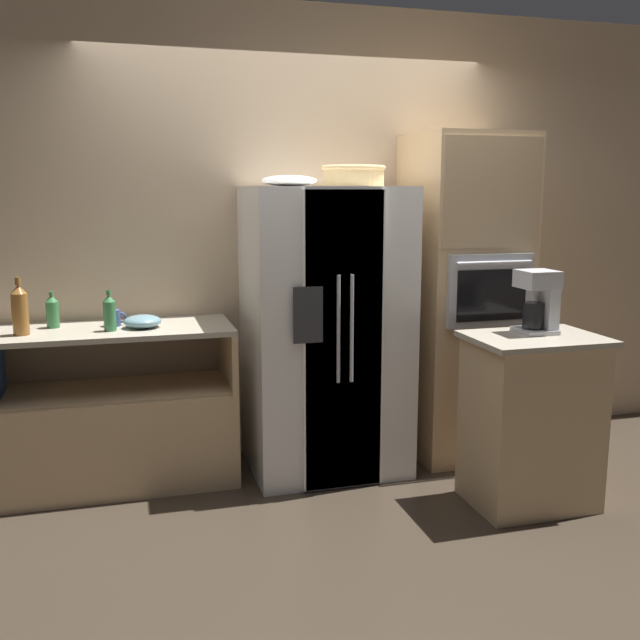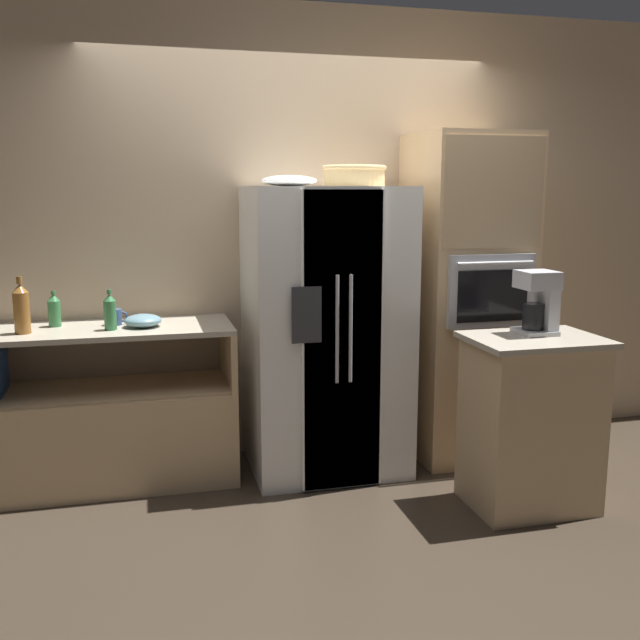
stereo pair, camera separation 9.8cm
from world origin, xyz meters
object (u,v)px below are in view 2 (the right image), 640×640
(bottle_wide, at_px, (21,308))
(mixing_bowl, at_px, (143,321))
(fruit_bowl, at_px, (289,181))
(bottle_tall, at_px, (54,310))
(refrigerator, at_px, (326,331))
(wall_oven, at_px, (464,298))
(coffee_maker, at_px, (540,300))
(wicker_basket, at_px, (354,175))
(mug, at_px, (115,317))
(bottle_short, at_px, (110,312))

(bottle_wide, xyz_separation_m, mixing_bowl, (0.63, 0.04, -0.10))
(fruit_bowl, relative_size, bottle_tall, 1.52)
(bottle_tall, height_order, mixing_bowl, bottle_tall)
(refrigerator, relative_size, bottle_wide, 5.48)
(refrigerator, xyz_separation_m, wall_oven, (0.91, 0.04, 0.16))
(coffee_maker, bearing_deg, refrigerator, 143.19)
(wicker_basket, bearing_deg, bottle_wide, -179.62)
(fruit_bowl, relative_size, mug, 2.64)
(coffee_maker, bearing_deg, fruit_bowl, 150.86)
(refrigerator, distance_m, bottle_tall, 1.56)
(bottle_tall, bearing_deg, refrigerator, -6.59)
(bottle_wide, distance_m, mug, 0.50)
(mixing_bowl, height_order, coffee_maker, coffee_maker)
(refrigerator, height_order, mixing_bowl, refrigerator)
(wicker_basket, bearing_deg, fruit_bowl, -169.08)
(fruit_bowl, bearing_deg, bottle_short, 176.91)
(refrigerator, bearing_deg, fruit_bowl, -165.44)
(bottle_short, bearing_deg, wicker_basket, 0.96)
(refrigerator, relative_size, mixing_bowl, 8.14)
(wicker_basket, bearing_deg, mixing_bowl, 178.90)
(wicker_basket, height_order, mixing_bowl, wicker_basket)
(fruit_bowl, bearing_deg, mixing_bowl, 173.02)
(refrigerator, distance_m, mug, 1.23)
(fruit_bowl, height_order, bottle_short, fruit_bowl)
(coffee_maker, bearing_deg, bottle_tall, 160.16)
(wicker_basket, height_order, bottle_wide, wicker_basket)
(mixing_bowl, bearing_deg, bottle_short, -164.79)
(bottle_wide, relative_size, mug, 2.63)
(wicker_basket, xyz_separation_m, fruit_bowl, (-0.40, -0.08, -0.03))
(refrigerator, height_order, mug, refrigerator)
(bottle_tall, bearing_deg, bottle_wide, -130.28)
(bottle_wide, height_order, coffee_maker, coffee_maker)
(bottle_tall, relative_size, mixing_bowl, 0.98)
(refrigerator, bearing_deg, wall_oven, 2.31)
(mug, bearing_deg, mixing_bowl, -32.64)
(bottle_wide, bearing_deg, wall_oven, 0.67)
(wicker_basket, xyz_separation_m, mixing_bowl, (-1.23, 0.02, -0.81))
(wall_oven, height_order, mug, wall_oven)
(bottle_tall, bearing_deg, bottle_short, -30.57)
(refrigerator, relative_size, mug, 14.42)
(bottle_wide, xyz_separation_m, coffee_maker, (2.66, -0.74, 0.06))
(wicker_basket, xyz_separation_m, bottle_short, (-1.41, -0.02, -0.75))
(wicker_basket, relative_size, bottle_wide, 1.21)
(wall_oven, distance_m, wicker_basket, 1.06)
(mixing_bowl, bearing_deg, bottle_wide, -176.72)
(wicker_basket, distance_m, coffee_maker, 1.28)
(fruit_bowl, xyz_separation_m, mug, (-0.99, 0.20, -0.77))
(wall_oven, distance_m, mixing_bowl, 1.97)
(fruit_bowl, bearing_deg, refrigerator, 14.56)
(wicker_basket, distance_m, bottle_short, 1.59)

